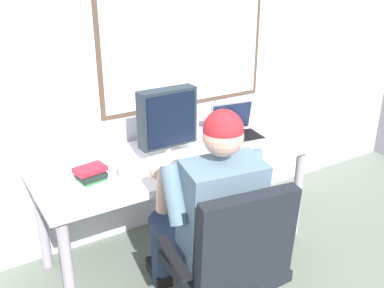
% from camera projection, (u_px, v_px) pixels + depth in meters
% --- Properties ---
extents(wall_rear, '(5.21, 0.08, 2.59)m').
position_uv_depth(wall_rear, '(144.00, 50.00, 2.85)').
color(wall_rear, silver).
rests_on(wall_rear, ground).
extents(desk, '(1.78, 0.70, 0.71)m').
position_uv_depth(desk, '(177.00, 166.00, 2.79)').
color(desk, '#978C9B').
rests_on(desk, ground).
extents(office_chair, '(0.62, 0.59, 0.95)m').
position_uv_depth(office_chair, '(233.00, 259.00, 2.07)').
color(office_chair, black).
rests_on(office_chair, ground).
extents(person_seated, '(0.57, 0.81, 1.24)m').
position_uv_depth(person_seated, '(209.00, 213.00, 2.25)').
color(person_seated, navy).
rests_on(person_seated, ground).
extents(crt_monitor, '(0.37, 0.20, 0.43)m').
position_uv_depth(crt_monitor, '(167.00, 120.00, 2.65)').
color(crt_monitor, beige).
rests_on(crt_monitor, desk).
extents(laptop, '(0.36, 0.31, 0.23)m').
position_uv_depth(laptop, '(235.00, 127.00, 3.04)').
color(laptop, gray).
rests_on(laptop, desk).
extents(wine_glass, '(0.07, 0.07, 0.15)m').
position_uv_depth(wine_glass, '(224.00, 142.00, 2.69)').
color(wine_glass, silver).
rests_on(wine_glass, desk).
extents(book_stack, '(0.18, 0.16, 0.08)m').
position_uv_depth(book_stack, '(91.00, 174.00, 2.42)').
color(book_stack, '#27883A').
rests_on(book_stack, desk).
extents(coffee_mug, '(0.08, 0.08, 0.10)m').
position_uv_depth(coffee_mug, '(126.00, 171.00, 2.43)').
color(coffee_mug, silver).
rests_on(coffee_mug, desk).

